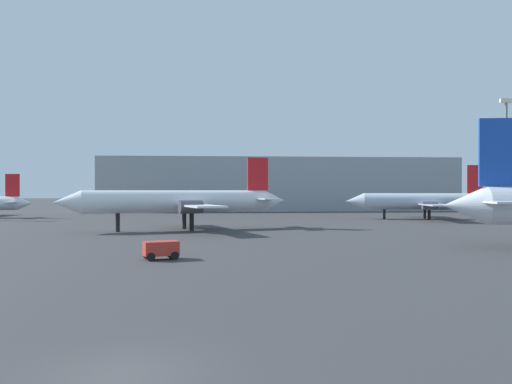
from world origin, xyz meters
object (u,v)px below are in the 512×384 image
at_px(airplane_far_left, 423,201).
at_px(light_mast_right, 506,151).
at_px(airplane_distant, 181,202).
at_px(baggage_cart, 161,249).

height_order(airplane_far_left, light_mast_right, light_mast_right).
relative_size(airplane_distant, light_mast_right, 1.27).
bearing_deg(baggage_cart, light_mast_right, -155.30).
xyz_separation_m(airplane_far_left, light_mast_right, (19.85, 8.62, 9.40)).
distance_m(baggage_cart, light_mast_right, 81.61).
bearing_deg(airplane_distant, light_mast_right, -172.04).
distance_m(airplane_distant, baggage_cart, 26.90).
bearing_deg(baggage_cart, airplane_far_left, -148.29).
distance_m(airplane_distant, light_mast_right, 66.26).
xyz_separation_m(airplane_distant, baggage_cart, (0.41, -26.75, -2.76)).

